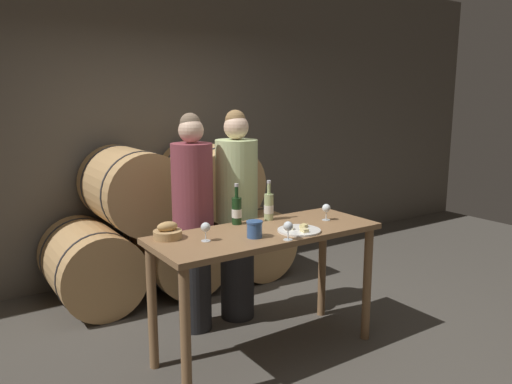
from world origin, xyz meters
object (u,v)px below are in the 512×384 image
(tasting_table, at_px, (266,249))
(wine_glass_left, at_px, (288,227))
(blue_crock, at_px, (255,228))
(person_right, at_px, (237,215))
(person_left, at_px, (193,222))
(cheese_plate, at_px, (299,230))
(wine_glass_far_left, at_px, (206,228))
(bread_basket, at_px, (168,232))
(wine_glass_center, at_px, (326,209))
(wine_bottle_white, at_px, (269,206))
(wine_bottle_red, at_px, (237,210))

(tasting_table, height_order, wine_glass_left, wine_glass_left)
(blue_crock, height_order, wine_glass_left, wine_glass_left)
(person_right, bearing_deg, person_left, -180.00)
(cheese_plate, bearing_deg, wine_glass_left, -147.27)
(cheese_plate, distance_m, wine_glass_far_left, 0.66)
(cheese_plate, height_order, wine_glass_far_left, wine_glass_far_left)
(bread_basket, bearing_deg, wine_glass_center, -10.02)
(person_left, height_order, wine_bottle_white, person_left)
(blue_crock, xyz_separation_m, bread_basket, (-0.49, 0.30, -0.02))
(bread_basket, bearing_deg, wine_glass_far_left, -47.31)
(tasting_table, height_order, person_left, person_left)
(person_left, xyz_separation_m, wine_bottle_red, (0.17, -0.37, 0.14))
(tasting_table, xyz_separation_m, cheese_plate, (0.17, -0.15, 0.15))
(wine_glass_far_left, distance_m, wine_glass_center, 1.01)
(wine_bottle_white, relative_size, wine_glass_center, 2.42)
(tasting_table, xyz_separation_m, person_left, (-0.25, 0.62, 0.10))
(wine_bottle_red, bearing_deg, wine_glass_far_left, -146.69)
(wine_glass_center, bearing_deg, wine_bottle_white, 144.46)
(wine_glass_left, bearing_deg, person_left, 104.44)
(person_right, relative_size, cheese_plate, 5.79)
(person_left, height_order, blue_crock, person_left)
(wine_glass_left, distance_m, wine_glass_center, 0.61)
(wine_glass_far_left, height_order, wine_glass_center, same)
(person_right, xyz_separation_m, wine_glass_left, (-0.16, -0.90, 0.12))
(blue_crock, distance_m, cheese_plate, 0.34)
(tasting_table, relative_size, cheese_plate, 5.46)
(wine_glass_far_left, height_order, wine_glass_left, same)
(wine_glass_far_left, relative_size, wine_glass_center, 1.00)
(tasting_table, xyz_separation_m, wine_bottle_red, (-0.08, 0.26, 0.24))
(person_left, xyz_separation_m, wine_glass_left, (0.23, -0.90, 0.12))
(wine_glass_far_left, bearing_deg, blue_crock, -18.53)
(person_right, distance_m, blue_crock, 0.80)
(person_left, relative_size, wine_glass_center, 13.78)
(person_right, height_order, wine_glass_far_left, person_right)
(cheese_plate, bearing_deg, blue_crock, 171.89)
(cheese_plate, bearing_deg, tasting_table, 138.51)
(person_left, height_order, cheese_plate, person_left)
(wine_bottle_white, distance_m, wine_glass_far_left, 0.70)
(wine_bottle_red, bearing_deg, tasting_table, -72.54)
(tasting_table, height_order, wine_bottle_white, wine_bottle_white)
(person_left, height_order, bread_basket, person_left)
(wine_bottle_white, xyz_separation_m, wine_glass_far_left, (-0.66, -0.23, -0.02))
(wine_glass_center, bearing_deg, person_left, 140.77)
(cheese_plate, bearing_deg, wine_bottle_red, 121.69)
(wine_bottle_white, bearing_deg, wine_bottle_red, 174.96)
(person_right, height_order, cheese_plate, person_right)
(bread_basket, relative_size, wine_glass_far_left, 1.52)
(wine_bottle_red, xyz_separation_m, wine_glass_left, (0.06, -0.53, -0.02))
(person_right, height_order, wine_glass_center, person_right)
(wine_glass_left, bearing_deg, person_right, 79.66)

